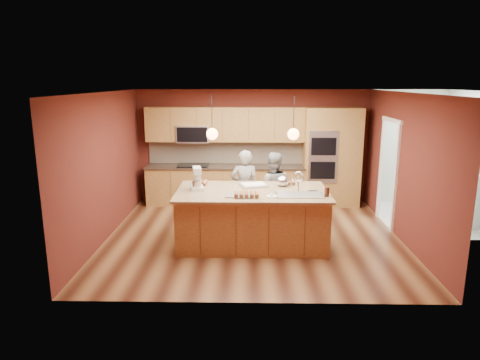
{
  "coord_description": "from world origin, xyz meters",
  "views": [
    {
      "loc": [
        -0.1,
        -7.7,
        2.91
      ],
      "look_at": [
        -0.25,
        -0.1,
        1.13
      ],
      "focal_mm": 32.0,
      "sensor_mm": 36.0,
      "label": 1
    }
  ],
  "objects_px": {
    "person_left": "(245,188)",
    "stand_mixer": "(197,180)",
    "mixing_bowl": "(282,181)",
    "island": "(253,217)",
    "person_right": "(273,189)"
  },
  "relations": [
    {
      "from": "stand_mixer",
      "to": "mixing_bowl",
      "type": "distance_m",
      "value": 1.58
    },
    {
      "from": "island",
      "to": "mixing_bowl",
      "type": "xyz_separation_m",
      "value": [
        0.55,
        0.35,
        0.58
      ]
    },
    {
      "from": "person_right",
      "to": "stand_mixer",
      "type": "height_order",
      "value": "person_right"
    },
    {
      "from": "person_left",
      "to": "stand_mixer",
      "type": "relative_size",
      "value": 3.79
    },
    {
      "from": "island",
      "to": "person_left",
      "type": "height_order",
      "value": "person_left"
    },
    {
      "from": "person_left",
      "to": "stand_mixer",
      "type": "bearing_deg",
      "value": 47.07
    },
    {
      "from": "stand_mixer",
      "to": "person_left",
      "type": "bearing_deg",
      "value": 37.06
    },
    {
      "from": "island",
      "to": "person_right",
      "type": "xyz_separation_m",
      "value": [
        0.41,
        1.01,
        0.25
      ]
    },
    {
      "from": "island",
      "to": "person_left",
      "type": "distance_m",
      "value": 1.06
    },
    {
      "from": "person_left",
      "to": "mixing_bowl",
      "type": "height_order",
      "value": "person_left"
    },
    {
      "from": "stand_mixer",
      "to": "mixing_bowl",
      "type": "height_order",
      "value": "stand_mixer"
    },
    {
      "from": "island",
      "to": "person_right",
      "type": "bearing_deg",
      "value": 67.95
    },
    {
      "from": "island",
      "to": "mixing_bowl",
      "type": "height_order",
      "value": "island"
    },
    {
      "from": "island",
      "to": "mixing_bowl",
      "type": "distance_m",
      "value": 0.87
    },
    {
      "from": "person_left",
      "to": "stand_mixer",
      "type": "height_order",
      "value": "person_left"
    }
  ]
}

